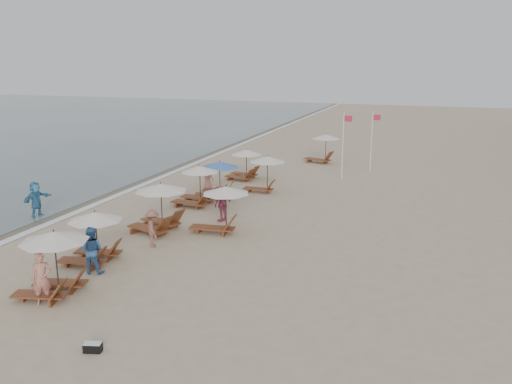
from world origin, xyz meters
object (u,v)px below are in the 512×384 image
(inland_station_0, at_px, (219,206))
(inland_station_2, at_px, (322,146))
(lounger_station_1, at_px, (92,238))
(inland_station_1, at_px, (264,169))
(beachgoer_far_a, at_px, (223,204))
(beachgoer_mid_b, at_px, (153,228))
(flag_pole_near, at_px, (343,142))
(lounger_station_2, at_px, (157,208))
(lounger_station_0, at_px, (52,262))
(beachgoer_mid_a, at_px, (91,250))
(beachgoer_near, at_px, (42,279))
(lounger_station_4, at_px, (217,178))
(lounger_station_5, at_px, (243,165))
(waterline_walker, at_px, (36,199))
(lounger_station_3, at_px, (196,187))
(beachgoer_far_b, at_px, (208,177))
(duffel_bag, at_px, (93,347))

(inland_station_0, relative_size, inland_station_2, 0.98)
(lounger_station_1, xyz_separation_m, inland_station_2, (4.00, 23.85, 0.23))
(inland_station_1, distance_m, beachgoer_far_a, 6.41)
(beachgoer_mid_b, relative_size, flag_pole_near, 0.37)
(lounger_station_2, bearing_deg, inland_station_0, 13.70)
(lounger_station_0, distance_m, beachgoer_mid_a, 2.19)
(inland_station_0, height_order, beachgoer_near, inland_station_0)
(lounger_station_2, distance_m, inland_station_1, 9.17)
(lounger_station_0, relative_size, lounger_station_4, 1.00)
(lounger_station_5, xyz_separation_m, inland_station_1, (2.47, -2.93, 0.44))
(beachgoer_mid_a, height_order, waterline_walker, waterline_walker)
(beachgoer_far_a, xyz_separation_m, waterline_walker, (-9.36, -2.51, 0.02))
(lounger_station_3, xyz_separation_m, beachgoer_mid_a, (0.51, -10.13, -0.10))
(lounger_station_5, xyz_separation_m, beachgoer_far_b, (-1.09, -3.36, -0.22))
(inland_station_1, xyz_separation_m, beachgoer_far_a, (-0.04, -6.39, -0.52))
(duffel_bag, relative_size, flag_pole_near, 0.12)
(lounger_station_3, bearing_deg, beachgoer_far_a, -41.72)
(waterline_walker, bearing_deg, beachgoer_far_a, -67.39)
(lounger_station_3, relative_size, beachgoer_near, 1.43)
(inland_station_0, distance_m, beachgoer_far_b, 8.75)
(beachgoer_far_a, bearing_deg, lounger_station_5, -144.57)
(lounger_station_1, bearing_deg, beachgoer_mid_a, -55.14)
(inland_station_1, relative_size, flag_pole_near, 0.57)
(lounger_station_5, bearing_deg, inland_station_2, 63.99)
(lounger_station_1, height_order, lounger_station_4, lounger_station_1)
(lounger_station_0, xyz_separation_m, lounger_station_2, (-0.23, 7.51, -0.11))
(inland_station_2, bearing_deg, flag_pole_near, -63.41)
(waterline_walker, relative_size, flag_pole_near, 0.41)
(inland_station_0, xyz_separation_m, beachgoer_far_b, (-4.10, 7.72, -0.52))
(lounger_station_2, xyz_separation_m, flag_pole_near, (6.21, 14.20, 1.35))
(beachgoer_mid_b, bearing_deg, inland_station_1, -46.34)
(lounger_station_2, bearing_deg, lounger_station_5, 90.48)
(lounger_station_2, height_order, lounger_station_5, lounger_station_2)
(beachgoer_mid_b, bearing_deg, lounger_station_3, -28.71)
(beachgoer_far_a, bearing_deg, inland_station_0, 39.21)
(lounger_station_1, distance_m, duffel_bag, 7.04)
(beachgoer_far_a, bearing_deg, lounger_station_4, -132.28)
(lounger_station_1, height_order, lounger_station_5, lounger_station_1)
(beachgoer_far_b, bearing_deg, inland_station_1, -67.26)
(lounger_station_4, height_order, beachgoer_near, lounger_station_4)
(lounger_station_5, bearing_deg, beachgoer_far_b, -108.03)
(lounger_station_1, xyz_separation_m, lounger_station_5, (0.29, 16.25, -0.06))
(inland_station_2, distance_m, beachgoer_near, 27.73)
(lounger_station_2, height_order, inland_station_0, lounger_station_2)
(lounger_station_4, height_order, inland_station_2, inland_station_2)
(waterline_walker, bearing_deg, inland_station_0, -78.07)
(inland_station_1, distance_m, beachgoer_far_b, 3.65)
(lounger_station_0, distance_m, lounger_station_4, 14.43)
(inland_station_2, relative_size, beachgoer_far_a, 1.56)
(inland_station_0, height_order, duffel_bag, inland_station_0)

